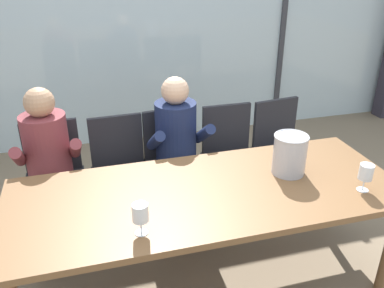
% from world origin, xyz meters
% --- Properties ---
extents(ground, '(14.00, 14.00, 0.00)m').
position_xyz_m(ground, '(0.00, 1.00, 0.00)').
color(ground, '#847056').
extents(window_glass_panel, '(7.60, 0.03, 2.60)m').
position_xyz_m(window_glass_panel, '(0.00, 2.50, 1.30)').
color(window_glass_panel, silver).
rests_on(window_glass_panel, ground).
extents(window_mullion_right, '(0.06, 0.06, 2.60)m').
position_xyz_m(window_mullion_right, '(1.71, 2.48, 1.30)').
color(window_mullion_right, '#38383D').
rests_on(window_mullion_right, ground).
extents(hillside_vineyard, '(13.60, 2.40, 1.45)m').
position_xyz_m(hillside_vineyard, '(0.00, 6.57, 0.73)').
color(hillside_vineyard, '#568942').
rests_on(hillside_vineyard, ground).
extents(dining_table, '(2.40, 0.94, 0.74)m').
position_xyz_m(dining_table, '(0.00, 0.00, 0.67)').
color(dining_table, brown).
rests_on(dining_table, ground).
extents(chair_near_curtain, '(0.45, 0.45, 0.90)m').
position_xyz_m(chair_near_curtain, '(-0.94, 0.90, 0.53)').
color(chair_near_curtain, '#232328').
rests_on(chair_near_curtain, ground).
extents(chair_left_of_center, '(0.46, 0.46, 0.90)m').
position_xyz_m(chair_left_of_center, '(-0.45, 0.87, 0.53)').
color(chair_left_of_center, '#232328').
rests_on(chair_left_of_center, ground).
extents(chair_center, '(0.49, 0.49, 0.90)m').
position_xyz_m(chair_center, '(-0.01, 0.91, 0.53)').
color(chair_center, '#232328').
rests_on(chair_center, ground).
extents(chair_right_of_center, '(0.44, 0.44, 0.90)m').
position_xyz_m(chair_right_of_center, '(0.48, 0.87, 0.53)').
color(chair_right_of_center, '#232328').
rests_on(chair_right_of_center, ground).
extents(chair_near_window_right, '(0.49, 0.49, 0.90)m').
position_xyz_m(chair_near_window_right, '(0.95, 0.88, 0.53)').
color(chair_near_window_right, '#232328').
rests_on(chair_near_window_right, ground).
extents(person_maroon_top, '(0.49, 0.63, 1.22)m').
position_xyz_m(person_maroon_top, '(-0.95, 0.74, 0.70)').
color(person_maroon_top, brown).
rests_on(person_maroon_top, ground).
extents(person_navy_polo, '(0.48, 0.62, 1.22)m').
position_xyz_m(person_navy_polo, '(0.00, 0.74, 0.70)').
color(person_navy_polo, '#192347').
rests_on(person_navy_polo, ground).
extents(ice_bucket_primary, '(0.22, 0.22, 0.26)m').
position_xyz_m(ice_bucket_primary, '(0.57, 0.07, 0.88)').
color(ice_bucket_primary, '#B7B7BC').
rests_on(ice_bucket_primary, dining_table).
extents(wine_glass_by_left_taster, '(0.08, 0.08, 0.17)m').
position_xyz_m(wine_glass_by_left_taster, '(-0.45, -0.30, 0.86)').
color(wine_glass_by_left_taster, silver).
rests_on(wine_glass_by_left_taster, dining_table).
extents(wine_glass_near_bucket, '(0.08, 0.08, 0.17)m').
position_xyz_m(wine_glass_near_bucket, '(0.91, -0.25, 0.86)').
color(wine_glass_near_bucket, silver).
rests_on(wine_glass_near_bucket, dining_table).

